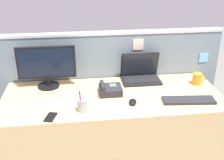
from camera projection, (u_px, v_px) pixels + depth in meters
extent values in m
cube|color=tan|center=(113.00, 132.00, 2.52)|extent=(1.84, 0.74, 0.75)
cube|color=slate|center=(107.00, 91.00, 2.81)|extent=(2.20, 0.06, 1.16)
cube|color=#B7BAC1|center=(107.00, 33.00, 2.56)|extent=(2.20, 0.07, 0.02)
cube|color=beige|center=(138.00, 44.00, 2.61)|extent=(0.10, 0.01, 0.11)
cube|color=#66ADD1|center=(204.00, 58.00, 2.75)|extent=(0.09, 0.01, 0.09)
cylinder|color=black|center=(49.00, 86.00, 2.52)|extent=(0.19, 0.19, 0.02)
cylinder|color=black|center=(48.00, 81.00, 2.50)|extent=(0.04, 0.04, 0.08)
cube|color=black|center=(46.00, 62.00, 2.44)|extent=(0.51, 0.03, 0.29)
cube|color=black|center=(46.00, 63.00, 2.42)|extent=(0.48, 0.01, 0.26)
cube|color=black|center=(141.00, 80.00, 2.62)|extent=(0.36, 0.23, 0.02)
cube|color=black|center=(141.00, 79.00, 2.62)|extent=(0.32, 0.16, 0.00)
cube|color=black|center=(140.00, 64.00, 2.64)|extent=(0.36, 0.07, 0.24)
cube|color=black|center=(140.00, 65.00, 2.64)|extent=(0.33, 0.06, 0.22)
cube|color=#232328|center=(110.00, 90.00, 2.39)|extent=(0.19, 0.17, 0.06)
cube|color=#4C6B5B|center=(113.00, 85.00, 2.40)|extent=(0.06, 0.06, 0.01)
cylinder|color=#232328|center=(103.00, 85.00, 2.36)|extent=(0.04, 0.16, 0.04)
cube|color=#232328|center=(189.00, 100.00, 2.27)|extent=(0.43, 0.16, 0.02)
ellipsoid|color=black|center=(133.00, 102.00, 2.23)|extent=(0.08, 0.11, 0.03)
cylinder|color=#99999E|center=(82.00, 105.00, 2.12)|extent=(0.08, 0.08, 0.10)
cylinder|color=blue|center=(81.00, 99.00, 2.08)|extent=(0.01, 0.02, 0.13)
cylinder|color=red|center=(80.00, 99.00, 2.08)|extent=(0.02, 0.01, 0.15)
cube|color=black|center=(51.00, 117.00, 2.05)|extent=(0.10, 0.14, 0.01)
cylinder|color=orange|center=(197.00, 79.00, 2.55)|extent=(0.08, 0.08, 0.10)
torus|color=orange|center=(203.00, 79.00, 2.55)|extent=(0.05, 0.01, 0.05)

